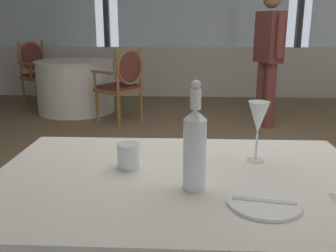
{
  "coord_description": "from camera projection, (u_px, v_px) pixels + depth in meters",
  "views": [
    {
      "loc": [
        -0.27,
        -2.38,
        1.22
      ],
      "look_at": [
        -0.33,
        -1.09,
        0.87
      ],
      "focal_mm": 39.48,
      "sensor_mm": 36.0,
      "label": 1
    }
  ],
  "objects": [
    {
      "name": "ground_plane",
      "position": [
        222.0,
        204.0,
        2.6
      ],
      "size": [
        14.14,
        14.14,
        0.0
      ],
      "primitive_type": "plane",
      "color": "#756047"
    },
    {
      "name": "window_wall_far",
      "position": [
        202.0,
        35.0,
        6.25
      ],
      "size": [
        10.29,
        0.14,
        2.63
      ],
      "color": "beige",
      "rests_on": "ground_plane"
    },
    {
      "name": "side_plate",
      "position": [
        264.0,
        202.0,
        1.04
      ],
      "size": [
        0.21,
        0.21,
        0.01
      ],
      "primitive_type": "cylinder",
      "color": "white",
      "rests_on": "foreground_table"
    },
    {
      "name": "butter_knife",
      "position": [
        264.0,
        201.0,
        1.04
      ],
      "size": [
        0.18,
        0.05,
        0.0
      ],
      "primitive_type": "cube",
      "rotation": [
        0.0,
        0.0,
        -0.17
      ],
      "color": "silver",
      "rests_on": "foreground_table"
    },
    {
      "name": "water_bottle",
      "position": [
        195.0,
        147.0,
        1.1
      ],
      "size": [
        0.07,
        0.07,
        0.34
      ],
      "color": "white",
      "rests_on": "foreground_table"
    },
    {
      "name": "wine_glass",
      "position": [
        258.0,
        119.0,
        1.33
      ],
      "size": [
        0.08,
        0.08,
        0.22
      ],
      "color": "white",
      "rests_on": "foreground_table"
    },
    {
      "name": "water_tumbler",
      "position": [
        128.0,
        156.0,
        1.29
      ],
      "size": [
        0.08,
        0.08,
        0.09
      ],
      "primitive_type": "cylinder",
      "color": "white",
      "rests_on": "foreground_table"
    },
    {
      "name": "background_table_1",
      "position": [
        76.0,
        86.0,
        5.29
      ],
      "size": [
        1.1,
        1.1,
        0.73
      ],
      "color": "silver",
      "rests_on": "ground_plane"
    },
    {
      "name": "dining_chair_1_0",
      "position": [
        123.0,
        80.0,
        4.64
      ],
      "size": [
        0.65,
        0.66,
        0.95
      ],
      "rotation": [
        0.0,
        0.0,
        8.79
      ],
      "color": "olive",
      "rests_on": "ground_plane"
    },
    {
      "name": "dining_chair_1_1",
      "position": [
        36.0,
        68.0,
        5.84
      ],
      "size": [
        0.65,
        0.66,
        0.98
      ],
      "rotation": [
        0.0,
        0.0,
        11.93
      ],
      "color": "olive",
      "rests_on": "ground_plane"
    },
    {
      "name": "diner_person_0",
      "position": [
        269.0,
        52.0,
        4.4
      ],
      "size": [
        0.31,
        0.5,
        1.61
      ],
      "rotation": [
        0.0,
        0.0,
        3.5
      ],
      "color": "brown",
      "rests_on": "ground_plane"
    }
  ]
}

